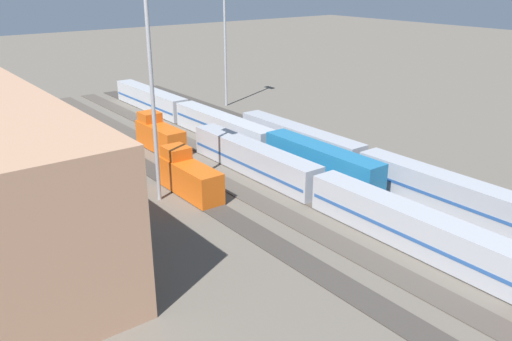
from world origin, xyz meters
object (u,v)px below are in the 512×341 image
object	(u,v)px
train_on_track_2	(215,124)
train_on_track_4	(159,136)
train_on_track_5	(189,177)
light_mast_1	(150,54)
train_on_track_3	(390,217)
train_on_track_1	(363,163)
light_mast_0	(225,18)

from	to	relation	value
train_on_track_2	train_on_track_4	size ratio (longest dim) A/B	6.64
train_on_track_5	light_mast_1	size ratio (longest dim) A/B	0.39
train_on_track_4	train_on_track_5	size ratio (longest dim) A/B	1.00
train_on_track_2	train_on_track_3	bearing A→B (deg)	172.62
train_on_track_4	light_mast_1	size ratio (longest dim) A/B	0.39
train_on_track_4	train_on_track_3	bearing A→B (deg)	-172.50
train_on_track_1	light_mast_0	bearing A→B (deg)	-11.00
train_on_track_4	train_on_track_5	bearing A→B (deg)	163.41
light_mast_1	train_on_track_5	bearing A→B (deg)	-100.19
train_on_track_3	train_on_track_2	bearing A→B (deg)	-7.38
train_on_track_4	train_on_track_1	bearing A→B (deg)	-149.68
train_on_track_5	light_mast_1	xyz separation A→B (m)	(0.64, 3.58, 14.30)
light_mast_1	train_on_track_3	bearing A→B (deg)	-148.10
train_on_track_2	train_on_track_5	distance (m)	23.00
train_on_track_2	light_mast_0	distance (m)	25.34
train_on_track_3	light_mast_0	world-z (taller)	light_mast_0
train_on_track_5	train_on_track_1	size ratio (longest dim) A/B	0.21
train_on_track_4	train_on_track_2	bearing A→B (deg)	-86.22
train_on_track_4	train_on_track_5	xyz separation A→B (m)	(-16.78, 5.00, 0.00)
train_on_track_4	light_mast_0	size ratio (longest dim) A/B	0.39
train_on_track_2	train_on_track_4	world-z (taller)	train_on_track_4
train_on_track_3	train_on_track_5	bearing A→B (deg)	25.27
train_on_track_2	train_on_track_5	bearing A→B (deg)	139.30
train_on_track_5	train_on_track_1	bearing A→B (deg)	-113.92
light_mast_0	light_mast_1	xyz separation A→B (m)	(-32.96, 31.84, 0.04)
light_mast_0	light_mast_1	size ratio (longest dim) A/B	1.00
train_on_track_5	train_on_track_3	xyz separation A→B (m)	(-21.18, -10.00, -0.07)
train_on_track_4	light_mast_1	bearing A→B (deg)	151.99
train_on_track_5	light_mast_1	world-z (taller)	light_mast_1
train_on_track_2	light_mast_1	bearing A→B (deg)	132.11
train_on_track_5	train_on_track_2	bearing A→B (deg)	-40.70
light_mast_0	train_on_track_3	bearing A→B (deg)	161.57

